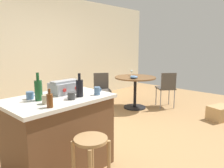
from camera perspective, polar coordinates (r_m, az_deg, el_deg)
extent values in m
plane|color=#A37A4C|center=(3.77, 0.66, -13.44)|extent=(8.80, 8.80, 0.00)
cube|color=beige|center=(5.39, -19.21, 8.06)|extent=(8.00, 0.10, 2.70)
cube|color=brown|center=(2.74, -13.74, -13.31)|extent=(1.14, 0.73, 0.88)
cube|color=beige|center=(2.59, -14.19, -3.90)|extent=(1.20, 0.79, 0.04)
cylinder|color=#A37A4C|center=(2.36, -5.28, -20.29)|extent=(0.04, 0.04, 0.65)
cylinder|color=#A37A4C|center=(2.05, -5.68, -14.49)|extent=(0.32, 0.32, 0.03)
cylinder|color=black|center=(5.30, 6.06, -6.14)|extent=(0.54, 0.54, 0.02)
cylinder|color=black|center=(5.21, 6.13, -2.40)|extent=(0.07, 0.07, 0.73)
cylinder|color=brown|center=(5.14, 6.22, 1.74)|extent=(0.98, 0.98, 0.03)
cube|color=#47423D|center=(5.04, -2.63, -1.84)|extent=(0.56, 0.56, 0.03)
cube|color=#47423D|center=(5.18, -2.91, 0.77)|extent=(0.30, 0.24, 0.40)
cylinder|color=gray|center=(5.28, -1.01, -3.84)|extent=(0.02, 0.02, 0.44)
cylinder|color=gray|center=(5.24, -4.69, -3.99)|extent=(0.02, 0.02, 0.44)
cylinder|color=gray|center=(4.91, -4.33, -4.98)|extent=(0.02, 0.02, 0.44)
cylinder|color=gray|center=(4.95, -0.40, -4.82)|extent=(0.02, 0.02, 0.44)
cube|color=#47423D|center=(5.41, 14.02, -1.05)|extent=(0.56, 0.56, 0.03)
cube|color=#47423D|center=(5.20, 14.85, 0.69)|extent=(0.29, 0.25, 0.40)
cylinder|color=gray|center=(5.25, 12.81, -4.08)|extent=(0.02, 0.02, 0.46)
cylinder|color=gray|center=(5.37, 16.24, -3.91)|extent=(0.02, 0.02, 0.46)
cylinder|color=gray|center=(5.68, 14.92, -3.06)|extent=(0.02, 0.02, 0.46)
cylinder|color=gray|center=(5.56, 11.66, -3.20)|extent=(0.02, 0.02, 0.46)
cube|color=gray|center=(2.76, -12.40, -0.98)|extent=(0.36, 0.23, 0.14)
cube|color=gray|center=(2.74, -12.47, 0.70)|extent=(0.34, 0.14, 0.02)
cube|color=red|center=(2.61, -12.48, -1.64)|extent=(0.04, 0.01, 0.04)
cube|color=red|center=(2.72, -9.37, -1.06)|extent=(0.04, 0.01, 0.04)
cylinder|color=#194C23|center=(2.48, -18.99, -1.64)|extent=(0.08, 0.08, 0.22)
cylinder|color=#194C23|center=(2.46, -19.21, 1.89)|extent=(0.03, 0.03, 0.09)
cylinder|color=#603314|center=(2.18, -16.23, -4.31)|extent=(0.06, 0.06, 0.13)
cylinder|color=#603314|center=(2.16, -16.36, -1.92)|extent=(0.02, 0.02, 0.05)
cylinder|color=black|center=(2.54, -8.62, -1.14)|extent=(0.08, 0.08, 0.20)
cylinder|color=black|center=(2.52, -8.71, 1.98)|extent=(0.03, 0.03, 0.08)
cylinder|color=#4C7099|center=(2.59, -21.02, -2.85)|extent=(0.08, 0.08, 0.09)
torus|color=#4C7099|center=(2.61, -19.99, -2.58)|extent=(0.05, 0.01, 0.05)
cylinder|color=#383838|center=(2.44, -10.75, -3.12)|extent=(0.09, 0.09, 0.08)
torus|color=#383838|center=(2.48, -9.73, -2.81)|extent=(0.05, 0.01, 0.05)
cylinder|color=tan|center=(2.33, -17.26, -3.94)|extent=(0.07, 0.07, 0.09)
torus|color=tan|center=(2.36, -16.24, -3.63)|extent=(0.05, 0.01, 0.05)
cylinder|color=#4C7099|center=(2.62, -3.98, -1.84)|extent=(0.07, 0.07, 0.10)
torus|color=#4C7099|center=(2.65, -3.21, -1.57)|extent=(0.05, 0.01, 0.05)
cylinder|color=silver|center=(5.33, 5.19, 2.27)|extent=(0.06, 0.06, 0.00)
cylinder|color=silver|center=(5.33, 5.20, 2.72)|extent=(0.01, 0.01, 0.08)
ellipsoid|color=silver|center=(5.32, 5.21, 3.44)|extent=(0.07, 0.07, 0.06)
ellipsoid|color=#4C7099|center=(4.88, 5.84, 1.86)|extent=(0.18, 0.18, 0.07)
cube|color=tan|center=(4.98, 26.88, -6.84)|extent=(0.58, 0.48, 0.28)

